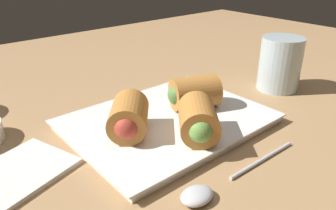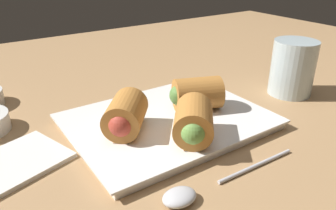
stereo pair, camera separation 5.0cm
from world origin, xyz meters
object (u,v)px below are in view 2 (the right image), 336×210
object	(u,v)px
spoon	(193,192)
drinking_glass	(293,68)
serving_plate	(168,121)
napkin	(17,161)

from	to	relation	value
spoon	drinking_glass	bearing A→B (deg)	20.95
serving_plate	spoon	xyz separation A→B (cm)	(-6.81, -15.04, -0.13)
serving_plate	drinking_glass	size ratio (longest dim) A/B	2.91
spoon	drinking_glass	size ratio (longest dim) A/B	1.95
serving_plate	drinking_glass	bearing A→B (deg)	-4.87
spoon	napkin	distance (cm)	23.09
napkin	drinking_glass	world-z (taller)	drinking_glass
napkin	serving_plate	bearing A→B (deg)	-6.74
napkin	drinking_glass	xyz separation A→B (cm)	(48.30, -4.83, 4.84)
napkin	drinking_glass	distance (cm)	48.78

